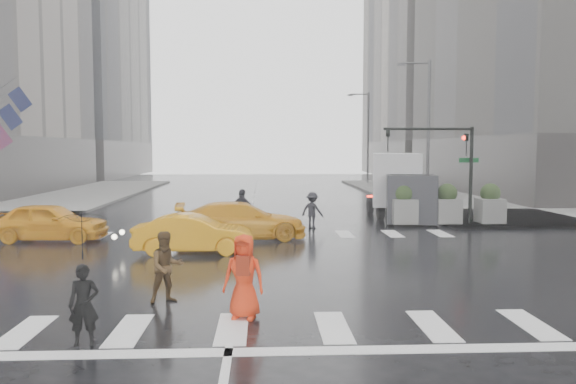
{
  "coord_description": "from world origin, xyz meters",
  "views": [
    {
      "loc": [
        0.6,
        -16.82,
        3.54
      ],
      "look_at": [
        1.47,
        2.0,
        2.07
      ],
      "focal_mm": 35.0,
      "sensor_mm": 36.0,
      "label": 1
    }
  ],
  "objects_px": {
    "traffic_signal_pole": "(450,155)",
    "pedestrian_orange": "(244,276)",
    "taxi_front": "(49,222)",
    "pedestrian_brown": "(167,267)",
    "box_truck": "(400,184)",
    "taxi_mid": "(194,234)"
  },
  "relations": [
    {
      "from": "traffic_signal_pole",
      "to": "pedestrian_orange",
      "type": "height_order",
      "value": "traffic_signal_pole"
    },
    {
      "from": "traffic_signal_pole",
      "to": "taxi_front",
      "type": "xyz_separation_m",
      "value": [
        -16.53,
        -3.21,
        -2.48
      ]
    },
    {
      "from": "pedestrian_brown",
      "to": "pedestrian_orange",
      "type": "distance_m",
      "value": 2.24
    },
    {
      "from": "traffic_signal_pole",
      "to": "taxi_front",
      "type": "distance_m",
      "value": 17.02
    },
    {
      "from": "pedestrian_brown",
      "to": "box_truck",
      "type": "bearing_deg",
      "value": 33.88
    },
    {
      "from": "traffic_signal_pole",
      "to": "pedestrian_brown",
      "type": "height_order",
      "value": "traffic_signal_pole"
    },
    {
      "from": "pedestrian_brown",
      "to": "taxi_front",
      "type": "height_order",
      "value": "pedestrian_brown"
    },
    {
      "from": "traffic_signal_pole",
      "to": "box_truck",
      "type": "bearing_deg",
      "value": 116.84
    },
    {
      "from": "pedestrian_brown",
      "to": "taxi_front",
      "type": "xyz_separation_m",
      "value": [
        -5.92,
        8.8,
        -0.08
      ]
    },
    {
      "from": "taxi_front",
      "to": "taxi_mid",
      "type": "height_order",
      "value": "taxi_front"
    },
    {
      "from": "traffic_signal_pole",
      "to": "pedestrian_orange",
      "type": "bearing_deg",
      "value": -123.42
    },
    {
      "from": "pedestrian_orange",
      "to": "box_truck",
      "type": "relative_size",
      "value": 0.29
    },
    {
      "from": "traffic_signal_pole",
      "to": "taxi_front",
      "type": "relative_size",
      "value": 1.04
    },
    {
      "from": "taxi_front",
      "to": "box_truck",
      "type": "bearing_deg",
      "value": -64.38
    },
    {
      "from": "pedestrian_brown",
      "to": "box_truck",
      "type": "relative_size",
      "value": 0.27
    },
    {
      "from": "traffic_signal_pole",
      "to": "pedestrian_orange",
      "type": "xyz_separation_m",
      "value": [
        -8.8,
        -13.33,
        -2.33
      ]
    },
    {
      "from": "traffic_signal_pole",
      "to": "taxi_mid",
      "type": "distance_m",
      "value": 12.52
    },
    {
      "from": "taxi_front",
      "to": "pedestrian_brown",
      "type": "bearing_deg",
      "value": -142.86
    },
    {
      "from": "traffic_signal_pole",
      "to": "pedestrian_brown",
      "type": "bearing_deg",
      "value": -131.44
    },
    {
      "from": "pedestrian_orange",
      "to": "taxi_front",
      "type": "height_order",
      "value": "pedestrian_orange"
    },
    {
      "from": "taxi_mid",
      "to": "box_truck",
      "type": "relative_size",
      "value": 0.65
    },
    {
      "from": "pedestrian_orange",
      "to": "taxi_mid",
      "type": "bearing_deg",
      "value": 117.52
    }
  ]
}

